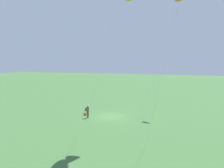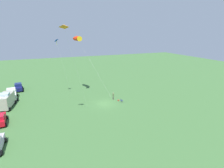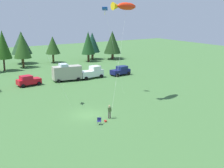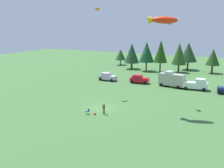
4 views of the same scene
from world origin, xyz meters
name	(u,v)px [view 4 (image 4 of 4)]	position (x,y,z in m)	size (l,w,h in m)	color
ground_plane	(103,108)	(0.00, 0.00, 0.00)	(160.00, 160.00, 0.00)	#3F6B36
person_kite_flyer	(104,108)	(1.59, -2.66, 1.02)	(0.55, 0.36, 1.74)	#524142
folding_chair	(88,111)	(-0.56, -3.78, 0.49)	(0.67, 0.67, 0.82)	navy
backpack_on_grass	(95,114)	(0.49, -3.50, 0.11)	(0.32, 0.22, 0.22)	red
car_silver_compact	(107,77)	(-9.51, 19.01, 0.95)	(4.21, 2.22, 1.89)	#BEB0C4
car_red_sedan	(139,79)	(-1.67, 19.79, 0.95)	(4.35, 2.55, 1.89)	red
van_motorhome_grey	(172,79)	(5.88, 19.82, 1.64)	(5.67, 3.25, 3.34)	#A5A293
truck_white_pickup	(196,84)	(11.10, 19.44, 1.10)	(5.17, 2.80, 2.34)	silver
treeline_distant	(197,55)	(7.57, 39.04, 4.94)	(49.79, 12.29, 8.96)	#463D2C
kite_large_fish	(162,20)	(8.04, 3.65, 13.83)	(8.68, 7.36, 14.43)	red
kite_diamond_blue	(168,26)	(7.76, 8.38, 12.93)	(2.52, 3.14, 13.79)	blue
kite_delta_orange	(98,9)	(-5.75, 8.31, 16.03)	(5.85, 4.95, 16.46)	orange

